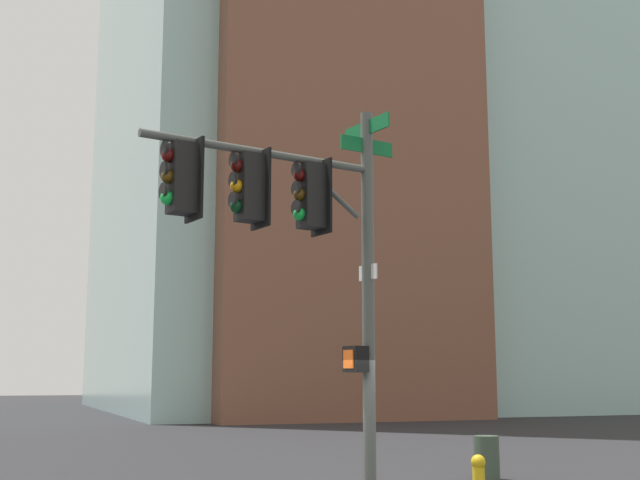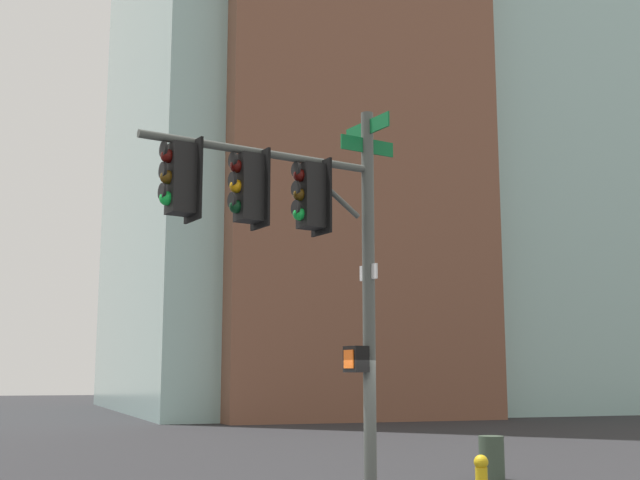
% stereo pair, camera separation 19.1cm
% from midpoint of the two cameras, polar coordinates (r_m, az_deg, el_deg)
% --- Properties ---
extents(signal_pole_assembly, '(1.44, 4.26, 6.48)m').
position_cam_midpoint_polar(signal_pole_assembly, '(12.48, -1.42, 0.74)').
color(signal_pole_assembly, '#4C514C').
rests_on(signal_pole_assembly, ground_plane).
extents(fire_hydrant, '(0.34, 0.26, 0.87)m').
position_cam_midpoint_polar(fire_hydrant, '(15.71, 11.36, -15.66)').
color(fire_hydrant, gold).
rests_on(fire_hydrant, ground_plane).
extents(litter_bin, '(0.56, 0.56, 0.95)m').
position_cam_midpoint_polar(litter_bin, '(19.47, 11.96, -14.38)').
color(litter_bin, '#384738').
rests_on(litter_bin, ground_plane).
extents(building_brick_nearside, '(27.85, 15.29, 39.69)m').
position_cam_midpoint_polar(building_brick_nearside, '(58.55, -1.85, 8.12)').
color(building_brick_nearside, brown).
rests_on(building_brick_nearside, ground_plane).
extents(building_brick_midblock, '(16.97, 15.18, 31.05)m').
position_cam_midpoint_polar(building_brick_midblock, '(64.65, 5.58, 2.52)').
color(building_brick_midblock, '#4C3328').
rests_on(building_brick_midblock, ground_plane).
extents(building_brick_farside, '(20.92, 18.17, 53.98)m').
position_cam_midpoint_polar(building_brick_farside, '(64.64, 3.74, 13.15)').
color(building_brick_farside, brown).
rests_on(building_brick_farside, ground_plane).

